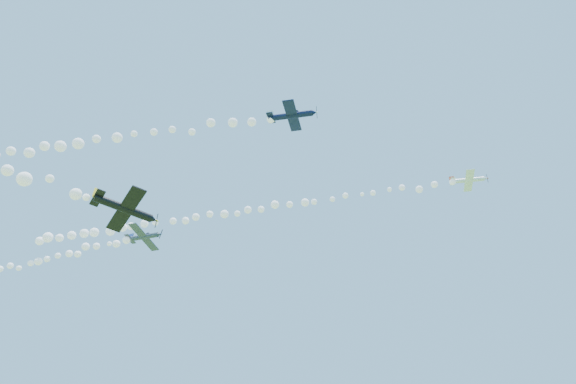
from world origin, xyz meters
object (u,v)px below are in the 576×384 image
Objects in this scene: plane_navy at (292,115)px; plane_grey at (144,237)px; plane_white at (469,180)px; plane_black at (126,209)px.

plane_navy is 1.01× the size of plane_grey.
plane_grey is at bearing -177.23° from plane_white.
plane_black is at bearing -153.91° from plane_navy.
plane_black is (22.04, -19.62, -13.92)m from plane_grey.
plane_navy is 28.64m from plane_black.
plane_grey reaches higher than plane_black.
plane_navy is at bearing -20.59° from plane_grey.
plane_navy is 35.62m from plane_grey.
plane_navy reaches higher than plane_white.
plane_white is 32.58m from plane_navy.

